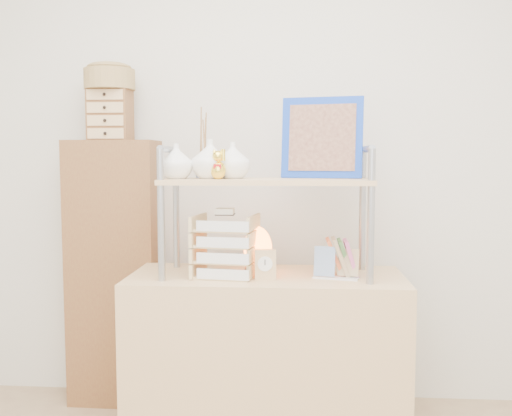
{
  "coord_description": "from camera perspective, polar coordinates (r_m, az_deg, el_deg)",
  "views": [
    {
      "loc": [
        0.13,
        -1.26,
        1.26
      ],
      "look_at": [
        -0.05,
        1.2,
        1.04
      ],
      "focal_mm": 40.0,
      "sensor_mm": 36.0,
      "label": 1
    }
  ],
  "objects": [
    {
      "name": "room_shell",
      "position": [
        1.72,
        -0.39,
        19.61
      ],
      "size": [
        3.42,
        3.41,
        2.61
      ],
      "color": "silver",
      "rests_on": "ground"
    },
    {
      "name": "letter_tray",
      "position": [
        2.47,
        -3.07,
        -4.14
      ],
      "size": [
        0.27,
        0.26,
        0.3
      ],
      "color": "#DFC286",
      "rests_on": "desk"
    },
    {
      "name": "hutch",
      "position": [
        2.48,
        -0.78,
        3.59
      ],
      "size": [
        0.91,
        0.34,
        0.78
      ],
      "color": "#9397A0",
      "rests_on": "desk"
    },
    {
      "name": "desk_clock",
      "position": [
        2.42,
        0.93,
        -5.65
      ],
      "size": [
        0.09,
        0.05,
        0.13
      ],
      "color": "#D8B474",
      "rests_on": "desk"
    },
    {
      "name": "woven_basket",
      "position": [
        2.99,
        -14.44,
        12.33
      ],
      "size": [
        0.25,
        0.25,
        0.1
      ],
      "primitive_type": "cylinder",
      "color": "olive",
      "rests_on": "drawer_chest"
    },
    {
      "name": "salt_lamp",
      "position": [
        2.54,
        0.19,
        -4.17
      ],
      "size": [
        0.14,
        0.13,
        0.21
      ],
      "color": "brown",
      "rests_on": "desk"
    },
    {
      "name": "cabinet",
      "position": [
        3.04,
        -13.91,
        -6.27
      ],
      "size": [
        0.45,
        0.25,
        1.35
      ],
      "primitive_type": "cube",
      "rotation": [
        0.0,
        0.0,
        -0.02
      ],
      "color": "brown",
      "rests_on": "ground"
    },
    {
      "name": "drawer_chest",
      "position": [
        2.97,
        -14.38,
        8.99
      ],
      "size": [
        0.2,
        0.16,
        0.25
      ],
      "color": "brown",
      "rests_on": "cabinet"
    },
    {
      "name": "desk",
      "position": [
        2.62,
        1.04,
        -14.76
      ],
      "size": [
        1.2,
        0.5,
        0.75
      ],
      "primitive_type": "cube",
      "color": "tan",
      "rests_on": "ground"
    },
    {
      "name": "postcard_stand",
      "position": [
        2.46,
        7.98,
        -6.11
      ],
      "size": [
        0.2,
        0.1,
        0.14
      ],
      "color": "white",
      "rests_on": "desk"
    }
  ]
}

